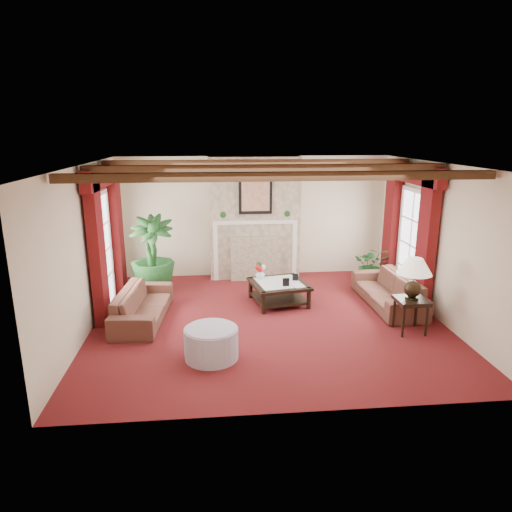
{
  "coord_description": "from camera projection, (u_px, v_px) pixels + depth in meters",
  "views": [
    {
      "loc": [
        -0.91,
        -7.4,
        3.2
      ],
      "look_at": [
        -0.17,
        0.4,
        1.07
      ],
      "focal_mm": 32.0,
      "sensor_mm": 36.0,
      "label": 1
    }
  ],
  "objects": [
    {
      "name": "sofa_right",
      "position": [
        389.0,
        285.0,
        8.65
      ],
      "size": [
        2.04,
        0.69,
        0.78
      ],
      "primitive_type": "imported",
      "rotation": [
        0.0,
        0.0,
        -1.54
      ],
      "color": "#380F18",
      "rests_on": "ground"
    },
    {
      "name": "curtains_right",
      "position": [
        413.0,
        168.0,
        8.58
      ],
      "size": [
        0.2,
        2.4,
        2.55
      ],
      "primitive_type": null,
      "color": "#500A0F",
      "rests_on": "ground"
    },
    {
      "name": "photo_frame_b",
      "position": [
        295.0,
        277.0,
        8.82
      ],
      "size": [
        0.11,
        0.05,
        0.14
      ],
      "primitive_type": null,
      "rotation": [
        0.0,
        0.0,
        -0.26
      ],
      "color": "black",
      "rests_on": "coffee_table"
    },
    {
      "name": "french_door_left",
      "position": [
        98.0,
        194.0,
        8.16
      ],
      "size": [
        0.1,
        1.1,
        2.16
      ],
      "primitive_type": null,
      "color": "white",
      "rests_on": "ground"
    },
    {
      "name": "floor",
      "position": [
        268.0,
        320.0,
        8.03
      ],
      "size": [
        6.0,
        6.0,
        0.0
      ],
      "primitive_type": "plane",
      "color": "#500E16",
      "rests_on": "ground"
    },
    {
      "name": "side_table",
      "position": [
        410.0,
        315.0,
        7.51
      ],
      "size": [
        0.62,
        0.62,
        0.58
      ],
      "primitive_type": null,
      "rotation": [
        0.0,
        0.0,
        0.34
      ],
      "color": "black",
      "rests_on": "ground"
    },
    {
      "name": "curtains_left",
      "position": [
        102.0,
        170.0,
        8.06
      ],
      "size": [
        0.2,
        2.4,
        2.55
      ],
      "primitive_type": null,
      "color": "#500A0F",
      "rests_on": "ground"
    },
    {
      "name": "sofa_left",
      "position": [
        143.0,
        300.0,
        7.97
      ],
      "size": [
        2.0,
        0.88,
        0.75
      ],
      "primitive_type": "imported",
      "rotation": [
        0.0,
        0.0,
        1.49
      ],
      "color": "#380F18",
      "rests_on": "ground"
    },
    {
      "name": "right_wall",
      "position": [
        439.0,
        242.0,
        7.95
      ],
      "size": [
        0.02,
        5.5,
        2.7
      ],
      "primitive_type": "cube",
      "color": "beige",
      "rests_on": "ground"
    },
    {
      "name": "french_door_right",
      "position": [
        417.0,
        190.0,
        8.7
      ],
      "size": [
        0.1,
        1.1,
        2.16
      ],
      "primitive_type": null,
      "color": "white",
      "rests_on": "ground"
    },
    {
      "name": "book",
      "position": [
        293.0,
        280.0,
        8.47
      ],
      "size": [
        0.21,
        0.1,
        0.27
      ],
      "primitive_type": "imported",
      "rotation": [
        0.0,
        0.0,
        0.2
      ],
      "color": "black",
      "rests_on": "coffee_table"
    },
    {
      "name": "table_lamp",
      "position": [
        414.0,
        278.0,
        7.34
      ],
      "size": [
        0.56,
        0.56,
        0.71
      ],
      "primitive_type": null,
      "color": "black",
      "rests_on": "side_table"
    },
    {
      "name": "small_plant",
      "position": [
        372.0,
        269.0,
        9.9
      ],
      "size": [
        1.23,
        1.27,
        0.65
      ],
      "primitive_type": "imported",
      "rotation": [
        0.0,
        0.0,
        -0.3
      ],
      "color": "black",
      "rests_on": "ground"
    },
    {
      "name": "left_wall",
      "position": [
        85.0,
        250.0,
        7.4
      ],
      "size": [
        0.02,
        5.5,
        2.7
      ],
      "primitive_type": "cube",
      "color": "beige",
      "rests_on": "ground"
    },
    {
      "name": "potted_palm",
      "position": [
        153.0,
        271.0,
        9.35
      ],
      "size": [
        1.1,
        1.7,
        0.89
      ],
      "primitive_type": "imported",
      "rotation": [
        0.0,
        0.0,
        0.07
      ],
      "color": "black",
      "rests_on": "ground"
    },
    {
      "name": "back_wall",
      "position": [
        254.0,
        217.0,
        10.32
      ],
      "size": [
        6.0,
        0.02,
        2.7
      ],
      "primitive_type": "cube",
      "color": "beige",
      "rests_on": "ground"
    },
    {
      "name": "coffee_table",
      "position": [
        279.0,
        293.0,
        8.8
      ],
      "size": [
        1.19,
        1.19,
        0.41
      ],
      "primitive_type": null,
      "rotation": [
        0.0,
        0.0,
        0.19
      ],
      "color": "black",
      "rests_on": "ground"
    },
    {
      "name": "ceiling",
      "position": [
        269.0,
        165.0,
        7.32
      ],
      "size": [
        6.0,
        6.0,
        0.0
      ],
      "primitive_type": "plane",
      "rotation": [
        3.14,
        0.0,
        0.0
      ],
      "color": "white",
      "rests_on": "floor"
    },
    {
      "name": "fireplace",
      "position": [
        255.0,
        156.0,
        9.77
      ],
      "size": [
        2.0,
        0.52,
        2.7
      ],
      "primitive_type": null,
      "color": "tan",
      "rests_on": "ground"
    },
    {
      "name": "flower_vase",
      "position": [
        260.0,
        274.0,
        8.97
      ],
      "size": [
        0.29,
        0.29,
        0.19
      ],
      "primitive_type": "imported",
      "rotation": [
        0.0,
        0.0,
        0.29
      ],
      "color": "silver",
      "rests_on": "coffee_table"
    },
    {
      "name": "ceiling_beams",
      "position": [
        269.0,
        168.0,
        7.34
      ],
      "size": [
        6.0,
        3.0,
        0.12
      ],
      "primitive_type": null,
      "color": "#311C0F",
      "rests_on": "ceiling"
    },
    {
      "name": "ottoman",
      "position": [
        211.0,
        343.0,
        6.64
      ],
      "size": [
        0.79,
        0.79,
        0.46
      ],
      "primitive_type": "cylinder",
      "color": "#A19CB1",
      "rests_on": "ground"
    },
    {
      "name": "photo_frame_a",
      "position": [
        286.0,
        282.0,
        8.5
      ],
      "size": [
        0.12,
        0.02,
        0.17
      ],
      "primitive_type": null,
      "rotation": [
        0.0,
        0.0,
        -0.03
      ],
      "color": "black",
      "rests_on": "coffee_table"
    }
  ]
}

